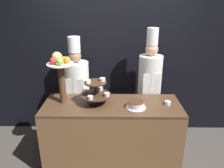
{
  "coord_description": "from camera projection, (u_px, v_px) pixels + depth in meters",
  "views": [
    {
      "loc": [
        0.03,
        -2.28,
        2.2
      ],
      "look_at": [
        0.0,
        0.44,
        1.17
      ],
      "focal_mm": 35.0,
      "sensor_mm": 36.0,
      "label": 1
    }
  ],
  "objects": [
    {
      "name": "wall_back",
      "position": [
        113.0,
        53.0,
        3.61
      ],
      "size": [
        10.0,
        0.06,
        2.8
      ],
      "color": "black",
      "rests_on": "ground_plane"
    },
    {
      "name": "buffet_counter",
      "position": [
        112.0,
        133.0,
        3.07
      ],
      "size": [
        1.84,
        0.68,
        0.92
      ],
      "color": "brown",
      "rests_on": "ground_plane"
    },
    {
      "name": "tiered_stand",
      "position": [
        96.0,
        92.0,
        2.87
      ],
      "size": [
        0.41,
        0.41,
        0.35
      ],
      "color": "#3D2819",
      "rests_on": "buffet_counter"
    },
    {
      "name": "fruit_pedestal",
      "position": [
        60.0,
        70.0,
        2.81
      ],
      "size": [
        0.35,
        0.35,
        0.68
      ],
      "color": "brown",
      "rests_on": "buffet_counter"
    },
    {
      "name": "cake_round",
      "position": [
        136.0,
        105.0,
        2.8
      ],
      "size": [
        0.26,
        0.26,
        0.08
      ],
      "color": "white",
      "rests_on": "buffet_counter"
    },
    {
      "name": "cup_white",
      "position": [
        168.0,
        103.0,
        2.88
      ],
      "size": [
        0.08,
        0.08,
        0.05
      ],
      "color": "white",
      "rests_on": "buffet_counter"
    },
    {
      "name": "chef_left",
      "position": [
        77.0,
        88.0,
        3.43
      ],
      "size": [
        0.4,
        0.4,
        1.72
      ],
      "color": "#28282D",
      "rests_on": "ground_plane"
    },
    {
      "name": "chef_center_left",
      "position": [
        150.0,
        84.0,
        3.39
      ],
      "size": [
        0.36,
        0.36,
        1.85
      ],
      "color": "#28282D",
      "rests_on": "ground_plane"
    }
  ]
}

